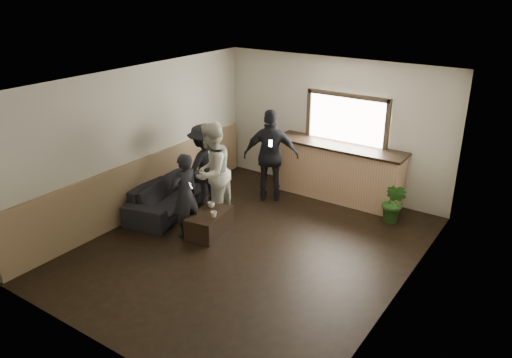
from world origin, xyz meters
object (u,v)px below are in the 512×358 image
Objects in this scene: coffee_table at (210,223)px; person_c at (205,166)px; person_d at (271,156)px; cup_b at (214,214)px; person_a at (185,195)px; sofa at (171,194)px; potted_plant at (394,203)px; cup_a at (211,205)px; person_b at (211,172)px; bar_counter at (338,168)px.

person_c reaches higher than coffee_table.
person_c is 0.89× the size of person_d.
person_a is (-0.50, -0.16, 0.30)m from cup_b.
sofa is 1.29× the size of person_c.
person_d reaches higher than potted_plant.
person_a is (-2.87, -2.46, 0.35)m from potted_plant.
person_a is (-0.21, -0.44, 0.30)m from cup_a.
person_a is at bearing -10.62° from person_b.
bar_counter reaches higher than sofa.
person_c is 1.34m from person_d.
person_d is at bearing -142.99° from bar_counter.
person_c reaches higher than cup_a.
potted_plant is (2.65, 2.02, -0.05)m from cup_a.
coffee_table is 0.68m from person_a.
potted_plant is 0.54× the size of person_a.
cup_a is (-1.30, -2.49, -0.19)m from bar_counter.
potted_plant reaches higher than sofa.
cup_b is (0.18, -0.08, 0.25)m from coffee_table.
person_a is 0.80× the size of person_b.
coffee_table is 0.32m from cup_b.
person_c is at bearing 135.72° from cup_b.
bar_counter is at bearing 161.10° from potted_plant.
cup_a is 0.07× the size of person_b.
person_d is (-2.45, -0.36, 0.53)m from potted_plant.
sofa reaches higher than coffee_table.
coffee_table is at bearing 23.23° from person_b.
cup_a is at bearing 135.86° from cup_b.
bar_counter is at bearing 135.85° from person_b.
bar_counter is 1.44× the size of person_b.
sofa is 1.14m from person_b.
cup_a is 0.57m from person_a.
cup_a is 1.05m from person_c.
person_a is at bearing -139.39° from potted_plant.
cup_a is at bearing -117.63° from bar_counter.
person_d is (0.42, 2.10, 0.19)m from person_a.
person_d reaches higher than cup_b.
sofa is at bearing 163.09° from cup_b.
sofa is 1.19m from person_a.
person_c is (-0.70, 0.68, 0.39)m from cup_a.
coffee_table is 0.60× the size of person_a.
potted_plant is at bearing 140.31° from person_a.
person_b is at bearing -124.36° from bar_counter.
person_a is at bearing -116.06° from cup_a.
person_a reaches higher than potted_plant.
person_b is (-1.50, -2.20, 0.30)m from bar_counter.
bar_counter is at bearing 162.31° from person_a.
bar_counter reaches higher than person_b.
person_b reaches higher than sofa.
potted_plant is 2.53m from person_d.
cup_a is at bearing 119.31° from coffee_table.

